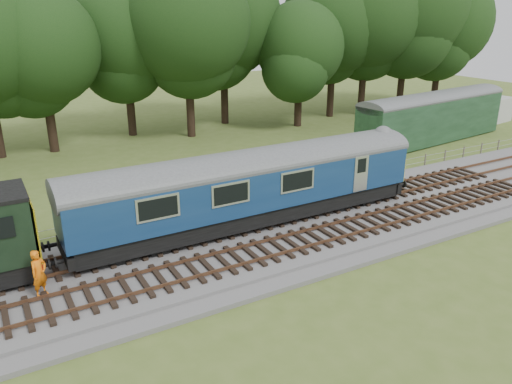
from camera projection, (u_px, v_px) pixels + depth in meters
ground at (261, 242)px, 24.01m from camera, size 120.00×120.00×0.00m
ballast at (261, 238)px, 23.95m from camera, size 70.00×7.00×0.35m
track_north at (247, 223)px, 25.01m from camera, size 67.20×2.40×0.21m
track_south at (279, 247)px, 22.57m from camera, size 67.20×2.40×0.21m
fence at (220, 211)px, 27.68m from camera, size 64.00×0.12×1.00m
tree_line at (129, 142)px, 41.91m from camera, size 70.00×8.00×18.00m
dmu_railcar at (251, 181)px, 24.36m from camera, size 18.05×2.86×3.88m
worker at (39, 273)px, 18.58m from camera, size 0.81×0.77×1.87m
parked_coach at (433, 115)px, 41.16m from camera, size 16.02×4.50×4.04m
shed at (413, 117)px, 44.83m from camera, size 3.38×3.38×2.58m
caravan at (489, 110)px, 48.64m from camera, size 5.08×2.98×2.35m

